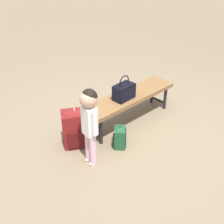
{
  "coord_description": "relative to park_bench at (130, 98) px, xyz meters",
  "views": [
    {
      "loc": [
        2.87,
        1.85,
        2.51
      ],
      "look_at": [
        0.11,
        -0.13,
        0.45
      ],
      "focal_mm": 47.41,
      "sensor_mm": 36.0,
      "label": 1
    }
  ],
  "objects": [
    {
      "name": "backpack_large",
      "position": [
        0.93,
        -0.26,
        -0.1
      ],
      "size": [
        0.43,
        0.42,
        0.58
      ],
      "color": "maroon",
      "rests_on": "ground"
    },
    {
      "name": "child_standing",
      "position": [
        1.1,
        0.14,
        0.3
      ],
      "size": [
        0.21,
        0.27,
        1.03
      ],
      "color": "#E5B2C6",
      "rests_on": "ground"
    },
    {
      "name": "handbag",
      "position": [
        0.15,
        -0.01,
        0.18
      ],
      "size": [
        0.34,
        0.22,
        0.37
      ],
      "color": "black",
      "rests_on": "park_bench"
    },
    {
      "name": "ground_plane",
      "position": [
        0.44,
        0.2,
        -0.39
      ],
      "size": [
        40.0,
        40.0,
        0.0
      ],
      "primitive_type": "plane",
      "color": "#7F6B51",
      "rests_on": "ground"
    },
    {
      "name": "backpack_small",
      "position": [
        0.62,
        0.25,
        -0.23
      ],
      "size": [
        0.25,
        0.23,
        0.33
      ],
      "color": "#1E4C2D",
      "rests_on": "ground"
    },
    {
      "name": "park_bench",
      "position": [
        0.0,
        0.0,
        0.0
      ],
      "size": [
        1.65,
        0.7,
        0.45
      ],
      "color": "brown",
      "rests_on": "ground"
    }
  ]
}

